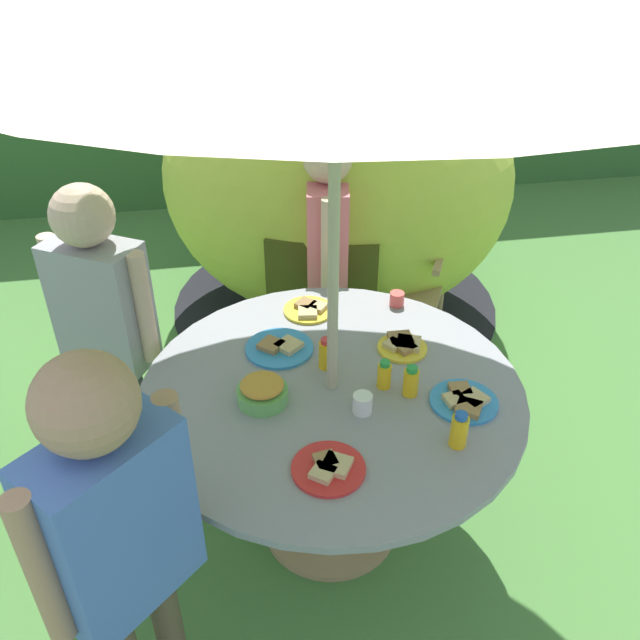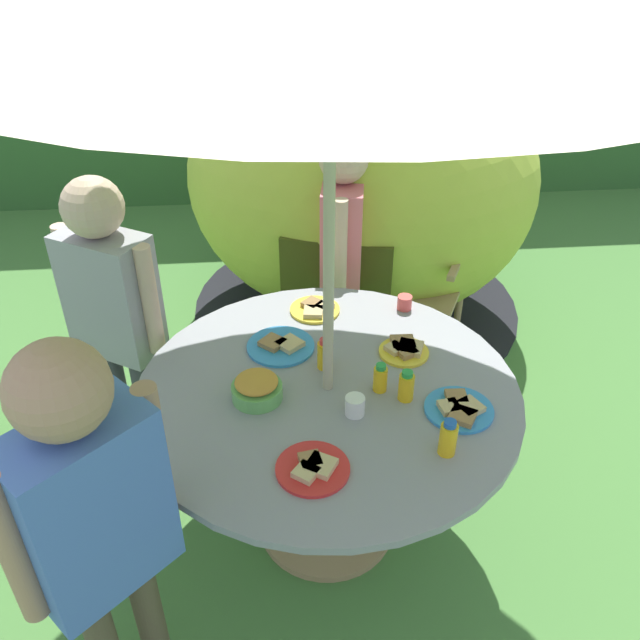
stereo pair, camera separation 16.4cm
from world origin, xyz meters
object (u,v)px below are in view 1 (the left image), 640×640
object	(u,v)px
snack_bowl	(262,391)
plate_back_edge	(403,345)
dome_tent	(336,183)
juice_bottle_center_front	(325,354)
wooden_chair	(401,257)
plate_far_left	(329,468)
child_in_pink_shirt	(327,232)
juice_bottle_near_right	(411,381)
child_in_grey_shirt	(102,305)
cup_near	(363,404)
garden_table	(331,419)
juice_bottle_near_left	(384,375)
plate_center_back	(280,347)
juice_bottle_far_right	(459,430)
plate_mid_left	(309,309)
child_in_blue_shirt	(116,522)
plate_mid_right	(464,401)
cup_far	(397,299)

from	to	relation	value
snack_bowl	plate_back_edge	world-z (taller)	snack_bowl
dome_tent	juice_bottle_center_front	bearing A→B (deg)	-86.06
wooden_chair	plate_far_left	distance (m)	1.76
child_in_pink_shirt	juice_bottle_near_right	distance (m)	1.09
child_in_grey_shirt	juice_bottle_center_front	size ratio (longest dim) A/B	10.93
child_in_grey_shirt	cup_near	xyz separation A→B (m)	(0.88, -0.63, -0.09)
garden_table	wooden_chair	world-z (taller)	wooden_chair
wooden_chair	juice_bottle_near_left	size ratio (longest dim) A/B	8.95
plate_center_back	juice_bottle_far_right	bearing A→B (deg)	-50.50
garden_table	juice_bottle_near_right	size ratio (longest dim) A/B	11.61
plate_far_left	juice_bottle_near_right	size ratio (longest dim) A/B	1.95
plate_mid_left	juice_bottle_near_right	xyz separation A→B (m)	(0.26, -0.57, 0.04)
wooden_chair	cup_near	bearing A→B (deg)	-84.81
plate_center_back	plate_mid_left	distance (m)	0.28
child_in_blue_shirt	juice_bottle_near_right	distance (m)	1.06
cup_near	wooden_chair	bearing A→B (deg)	68.75
juice_bottle_near_left	plate_far_left	bearing A→B (deg)	-126.18
dome_tent	plate_center_back	bearing A→B (deg)	-92.72
snack_bowl	juice_bottle_far_right	bearing A→B (deg)	-28.11
juice_bottle_center_front	child_in_pink_shirt	bearing A→B (deg)	79.26
child_in_blue_shirt	plate_far_left	bearing A→B (deg)	-21.48
snack_bowl	plate_mid_right	distance (m)	0.68
garden_table	cup_far	bearing A→B (deg)	52.60
plate_center_back	plate_mid_right	distance (m)	0.71
juice_bottle_far_right	dome_tent	bearing A→B (deg)	89.87
child_in_grey_shirt	dome_tent	bearing A→B (deg)	77.13
wooden_chair	juice_bottle_far_right	xyz separation A→B (m)	(-0.27, -1.57, 0.25)
juice_bottle_near_left	dome_tent	bearing A→B (deg)	84.62
child_in_blue_shirt	snack_bowl	world-z (taller)	child_in_blue_shirt
juice_bottle_near_left	plate_mid_right	bearing A→B (deg)	-28.86
garden_table	cup_far	xyz separation A→B (m)	(0.36, 0.48, 0.18)
child_in_blue_shirt	plate_center_back	xyz separation A→B (m)	(0.50, 0.86, -0.15)
garden_table	plate_far_left	xyz separation A→B (m)	(-0.08, -0.39, 0.17)
garden_table	plate_mid_left	world-z (taller)	plate_mid_left
juice_bottle_near_left	plate_mid_left	bearing A→B (deg)	109.49
plate_far_left	plate_mid_right	xyz separation A→B (m)	(0.51, 0.22, 0.00)
juice_bottle_center_front	snack_bowl	bearing A→B (deg)	-148.10
garden_table	plate_mid_right	xyz separation A→B (m)	(0.43, -0.17, 0.17)
plate_center_back	juice_bottle_near_left	size ratio (longest dim) A/B	2.35
wooden_chair	child_in_grey_shirt	bearing A→B (deg)	-125.84
dome_tent	plate_mid_right	size ratio (longest dim) A/B	10.62
plate_mid_left	plate_far_left	bearing A→B (deg)	-95.10
snack_bowl	juice_bottle_near_right	xyz separation A→B (m)	(0.50, -0.05, 0.01)
child_in_grey_shirt	child_in_blue_shirt	size ratio (longest dim) A/B	0.96
plate_far_left	juice_bottle_center_front	xyz separation A→B (m)	(0.08, 0.50, 0.05)
child_in_blue_shirt	plate_far_left	world-z (taller)	child_in_blue_shirt
child_in_grey_shirt	plate_back_edge	world-z (taller)	child_in_grey_shirt
plate_center_back	cup_far	xyz separation A→B (m)	(0.52, 0.23, 0.02)
snack_bowl	juice_bottle_center_front	xyz separation A→B (m)	(0.24, 0.15, 0.01)
plate_back_edge	plate_center_back	world-z (taller)	same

